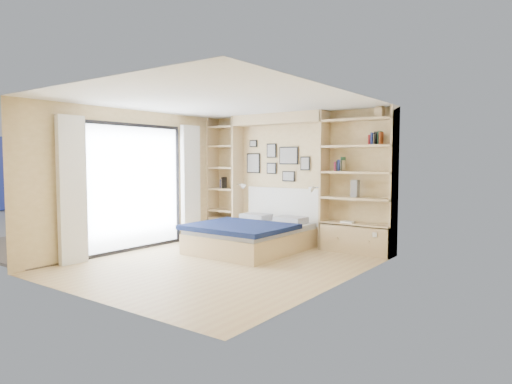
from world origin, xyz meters
The scene contains 8 objects.
ground centered at (0.00, 0.00, 0.00)m, with size 4.50×4.50×0.00m, color tan.
room_shell centered at (-0.39, 1.52, 1.08)m, with size 4.50×4.50×4.50m.
bed centered at (-0.26, 1.17, 0.27)m, with size 1.69×2.11×1.07m.
photo_gallery centered at (-0.45, 2.22, 1.60)m, with size 1.48×0.02×0.82m.
reading_lamps centered at (-0.30, 2.00, 1.10)m, with size 1.92×0.12×0.15m.
shelf_decor centered at (1.09, 2.07, 1.69)m, with size 3.53×0.23×2.03m.
deck centered at (-3.60, 0.00, 0.00)m, with size 3.20×4.00×0.05m, color #695B4D.
deck_chair centered at (-3.51, 0.91, 0.34)m, with size 0.48×0.75×0.73m.
Camera 1 is at (4.56, -5.28, 1.61)m, focal length 32.00 mm.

